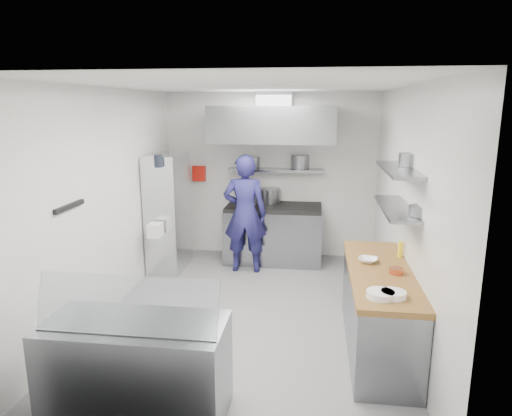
# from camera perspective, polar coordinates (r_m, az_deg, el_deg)

# --- Properties ---
(floor) EXTENTS (5.00, 5.00, 0.00)m
(floor) POSITION_cam_1_polar(r_m,az_deg,el_deg) (5.91, -0.79, -13.20)
(floor) COLOR slate
(floor) RESTS_ON ground
(ceiling) EXTENTS (5.00, 5.00, 0.00)m
(ceiling) POSITION_cam_1_polar(r_m,az_deg,el_deg) (5.32, -0.88, 15.03)
(ceiling) COLOR silver
(ceiling) RESTS_ON wall_back
(wall_back) EXTENTS (3.60, 2.80, 0.02)m
(wall_back) POSITION_cam_1_polar(r_m,az_deg,el_deg) (7.89, 1.82, 4.08)
(wall_back) COLOR white
(wall_back) RESTS_ON floor
(wall_front) EXTENTS (3.60, 2.80, 0.02)m
(wall_front) POSITION_cam_1_polar(r_m,az_deg,el_deg) (3.10, -7.68, -9.86)
(wall_front) COLOR white
(wall_front) RESTS_ON floor
(wall_left) EXTENTS (2.80, 5.00, 0.02)m
(wall_left) POSITION_cam_1_polar(r_m,az_deg,el_deg) (5.98, -18.16, 0.65)
(wall_left) COLOR white
(wall_left) RESTS_ON floor
(wall_right) EXTENTS (2.80, 5.00, 0.02)m
(wall_right) POSITION_cam_1_polar(r_m,az_deg,el_deg) (5.49, 18.10, -0.39)
(wall_right) COLOR white
(wall_right) RESTS_ON floor
(gas_range) EXTENTS (1.60, 0.80, 0.90)m
(gas_range) POSITION_cam_1_polar(r_m,az_deg,el_deg) (7.69, 2.22, -3.39)
(gas_range) COLOR gray
(gas_range) RESTS_ON floor
(cooktop) EXTENTS (1.57, 0.78, 0.06)m
(cooktop) POSITION_cam_1_polar(r_m,az_deg,el_deg) (7.58, 2.25, 0.10)
(cooktop) COLOR black
(cooktop) RESTS_ON gas_range
(stock_pot_left) EXTENTS (0.28, 0.28, 0.20)m
(stock_pot_left) POSITION_cam_1_polar(r_m,az_deg,el_deg) (7.66, -0.75, 1.24)
(stock_pot_left) COLOR slate
(stock_pot_left) RESTS_ON cooktop
(stock_pot_mid) EXTENTS (0.35, 0.35, 0.24)m
(stock_pot_mid) POSITION_cam_1_polar(r_m,az_deg,el_deg) (7.77, 1.76, 1.56)
(stock_pot_mid) COLOR slate
(stock_pot_mid) RESTS_ON cooktop
(over_range_shelf) EXTENTS (1.60, 0.30, 0.04)m
(over_range_shelf) POSITION_cam_1_polar(r_m,az_deg,el_deg) (7.71, 2.45, 4.77)
(over_range_shelf) COLOR gray
(over_range_shelf) RESTS_ON wall_back
(shelf_pot_a) EXTENTS (0.28, 0.28, 0.18)m
(shelf_pot_a) POSITION_cam_1_polar(r_m,az_deg,el_deg) (7.91, -0.51, 5.80)
(shelf_pot_a) COLOR slate
(shelf_pot_a) RESTS_ON over_range_shelf
(shelf_pot_b) EXTENTS (0.32, 0.32, 0.22)m
(shelf_pot_b) POSITION_cam_1_polar(r_m,az_deg,el_deg) (7.82, 5.53, 5.80)
(shelf_pot_b) COLOR slate
(shelf_pot_b) RESTS_ON over_range_shelf
(extractor_hood) EXTENTS (1.90, 1.15, 0.55)m
(extractor_hood) POSITION_cam_1_polar(r_m,az_deg,el_deg) (7.22, 2.21, 10.46)
(extractor_hood) COLOR gray
(extractor_hood) RESTS_ON wall_back
(hood_duct) EXTENTS (0.55, 0.55, 0.24)m
(hood_duct) POSITION_cam_1_polar(r_m,az_deg,el_deg) (7.44, 2.40, 13.45)
(hood_duct) COLOR slate
(hood_duct) RESTS_ON extractor_hood
(red_firebox) EXTENTS (0.22, 0.10, 0.26)m
(red_firebox) POSITION_cam_1_polar(r_m,az_deg,el_deg) (8.05, -7.13, 4.31)
(red_firebox) COLOR red
(red_firebox) RESTS_ON wall_back
(chef) EXTENTS (0.70, 0.47, 1.86)m
(chef) POSITION_cam_1_polar(r_m,az_deg,el_deg) (7.11, -1.38, -0.72)
(chef) COLOR navy
(chef) RESTS_ON floor
(wire_rack) EXTENTS (0.50, 0.90, 1.85)m
(wire_rack) POSITION_cam_1_polar(r_m,az_deg,el_deg) (7.37, -10.90, -0.53)
(wire_rack) COLOR silver
(wire_rack) RESTS_ON floor
(rack_bin_a) EXTENTS (0.18, 0.22, 0.20)m
(rack_bin_a) POSITION_cam_1_polar(r_m,az_deg,el_deg) (6.83, -12.47, -2.72)
(rack_bin_a) COLOR white
(rack_bin_a) RESTS_ON wire_rack
(rack_bin_b) EXTENTS (0.14, 0.17, 0.15)m
(rack_bin_b) POSITION_cam_1_polar(r_m,az_deg,el_deg) (7.15, -11.41, 2.12)
(rack_bin_b) COLOR yellow
(rack_bin_b) RESTS_ON wire_rack
(rack_jar) EXTENTS (0.12, 0.12, 0.18)m
(rack_jar) POSITION_cam_1_polar(r_m,az_deg,el_deg) (6.75, -12.10, 5.76)
(rack_jar) COLOR black
(rack_jar) RESTS_ON wire_rack
(knife_strip) EXTENTS (0.04, 0.55, 0.05)m
(knife_strip) POSITION_cam_1_polar(r_m,az_deg,el_deg) (5.16, -22.30, 0.18)
(knife_strip) COLOR black
(knife_strip) RESTS_ON wall_left
(prep_counter_base) EXTENTS (0.62, 2.00, 0.84)m
(prep_counter_base) POSITION_cam_1_polar(r_m,az_deg,el_deg) (5.19, 14.97, -12.41)
(prep_counter_base) COLOR gray
(prep_counter_base) RESTS_ON floor
(prep_counter_top) EXTENTS (0.65, 2.04, 0.06)m
(prep_counter_top) POSITION_cam_1_polar(r_m,az_deg,el_deg) (5.02, 15.27, -7.75)
(prep_counter_top) COLOR brown
(prep_counter_top) RESTS_ON prep_counter_base
(plate_stack_a) EXTENTS (0.25, 0.25, 0.06)m
(plate_stack_a) POSITION_cam_1_polar(r_m,az_deg,el_deg) (4.30, 15.30, -10.37)
(plate_stack_a) COLOR white
(plate_stack_a) RESTS_ON prep_counter_top
(plate_stack_b) EXTENTS (0.22, 0.22, 0.06)m
(plate_stack_b) POSITION_cam_1_polar(r_m,az_deg,el_deg) (4.34, 16.80, -10.30)
(plate_stack_b) COLOR white
(plate_stack_b) RESTS_ON prep_counter_top
(copper_pan) EXTENTS (0.15, 0.15, 0.06)m
(copper_pan) POSITION_cam_1_polar(r_m,az_deg,el_deg) (4.92, 17.11, -7.52)
(copper_pan) COLOR #CF5F3A
(copper_pan) RESTS_ON prep_counter_top
(squeeze_bottle) EXTENTS (0.06, 0.06, 0.18)m
(squeeze_bottle) POSITION_cam_1_polar(r_m,az_deg,el_deg) (5.44, 17.61, -4.95)
(squeeze_bottle) COLOR yellow
(squeeze_bottle) RESTS_ON prep_counter_top
(mixing_bowl) EXTENTS (0.25, 0.25, 0.05)m
(mixing_bowl) POSITION_cam_1_polar(r_m,az_deg,el_deg) (5.18, 13.81, -6.33)
(mixing_bowl) COLOR white
(mixing_bowl) RESTS_ON prep_counter_top
(wall_shelf_lower) EXTENTS (0.30, 1.30, 0.04)m
(wall_shelf_lower) POSITION_cam_1_polar(r_m,az_deg,el_deg) (5.15, 17.01, -0.01)
(wall_shelf_lower) COLOR gray
(wall_shelf_lower) RESTS_ON wall_right
(wall_shelf_upper) EXTENTS (0.30, 1.30, 0.04)m
(wall_shelf_upper) POSITION_cam_1_polar(r_m,az_deg,el_deg) (5.08, 17.32, 4.62)
(wall_shelf_upper) COLOR gray
(wall_shelf_upper) RESTS_ON wall_right
(shelf_pot_c) EXTENTS (0.24, 0.24, 0.10)m
(shelf_pot_c) POSITION_cam_1_polar(r_m,az_deg,el_deg) (4.77, 19.93, -0.35)
(shelf_pot_c) COLOR slate
(shelf_pot_c) RESTS_ON wall_shelf_lower
(shelf_pot_d) EXTENTS (0.24, 0.24, 0.14)m
(shelf_pot_d) POSITION_cam_1_polar(r_m,az_deg,el_deg) (5.23, 18.67, 5.74)
(shelf_pot_d) COLOR slate
(shelf_pot_d) RESTS_ON wall_shelf_upper
(display_case) EXTENTS (1.50, 0.70, 0.85)m
(display_case) POSITION_cam_1_polar(r_m,az_deg,el_deg) (4.17, -14.67, -18.95)
(display_case) COLOR gray
(display_case) RESTS_ON floor
(display_glass) EXTENTS (1.47, 0.19, 0.42)m
(display_glass) POSITION_cam_1_polar(r_m,az_deg,el_deg) (3.77, -15.92, -11.48)
(display_glass) COLOR silver
(display_glass) RESTS_ON display_case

